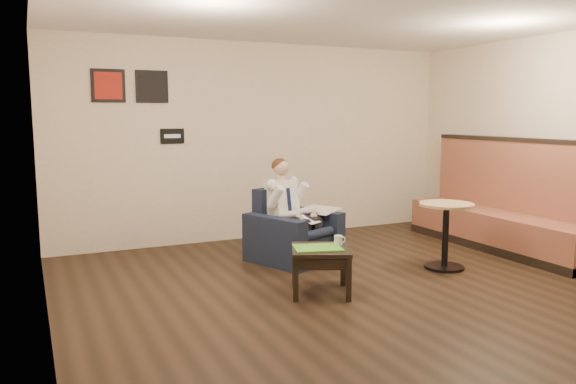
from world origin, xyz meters
name	(u,v)px	position (x,y,z in m)	size (l,w,h in m)	color
ground	(377,295)	(0.00, 0.00, 0.00)	(6.00, 6.00, 0.00)	black
wall_back	(261,142)	(0.00, 3.00, 1.40)	(6.00, 0.02, 2.80)	beige
wall_left	(41,167)	(-3.00, 0.00, 1.40)	(0.02, 6.00, 2.80)	beige
ceiling	(383,5)	(0.00, 0.00, 2.80)	(6.00, 6.00, 0.02)	white
seating_sign	(172,136)	(-1.30, 2.98, 1.50)	(0.32, 0.02, 0.20)	black
art_print_left	(108,86)	(-2.10, 2.98, 2.15)	(0.42, 0.03, 0.42)	#A71F14
art_print_right	(152,87)	(-1.55, 2.98, 2.15)	(0.42, 0.03, 0.42)	black
armchair	(294,225)	(-0.16, 1.57, 0.44)	(0.90, 0.90, 0.87)	black
seated_man	(301,213)	(-0.12, 1.46, 0.60)	(0.57, 0.86, 1.20)	white
lap_papers	(307,219)	(-0.08, 1.38, 0.54)	(0.20, 0.29, 0.01)	white
newspaper	(319,210)	(0.21, 1.63, 0.59)	(0.38, 0.48, 0.01)	silver
side_table	(321,271)	(-0.49, 0.28, 0.23)	(0.57, 0.57, 0.47)	black
green_folder	(318,248)	(-0.52, 0.28, 0.47)	(0.47, 0.33, 0.01)	#4ECB28
coffee_mug	(338,240)	(-0.27, 0.32, 0.52)	(0.09, 0.09, 0.10)	white
smartphone	(325,244)	(-0.37, 0.41, 0.47)	(0.15, 0.07, 0.01)	black
banquette	(500,195)	(2.59, 0.97, 0.73)	(0.68, 2.85, 1.46)	brown
cafe_table	(445,236)	(1.27, 0.48, 0.39)	(0.62, 0.62, 0.77)	tan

